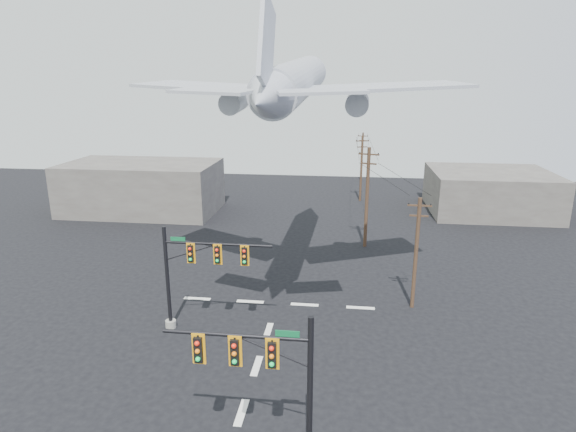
# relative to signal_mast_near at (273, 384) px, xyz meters

# --- Properties ---
(ground) EXTENTS (120.00, 120.00, 0.00)m
(ground) POSITION_rel_signal_mast_near_xyz_m (-2.07, 3.07, -3.93)
(ground) COLOR black
(ground) RESTS_ON ground
(lane_markings) EXTENTS (14.00, 21.20, 0.01)m
(lane_markings) POSITION_rel_signal_mast_near_xyz_m (-2.07, 8.40, -3.92)
(lane_markings) COLOR silver
(lane_markings) RESTS_ON ground
(signal_mast_near) EXTENTS (6.28, 0.77, 6.99)m
(signal_mast_near) POSITION_rel_signal_mast_near_xyz_m (0.00, 0.00, 0.00)
(signal_mast_near) COLOR gray
(signal_mast_near) RESTS_ON ground
(signal_mast_far) EXTENTS (7.14, 0.76, 6.92)m
(signal_mast_far) POSITION_rel_signal_mast_near_xyz_m (-6.76, 10.66, -0.00)
(signal_mast_far) COLOR gray
(signal_mast_far) RESTS_ON ground
(utility_pole_a) EXTENTS (1.61, 0.27, 8.04)m
(utility_pole_a) POSITION_rel_signal_mast_near_xyz_m (7.58, 15.66, 0.27)
(utility_pole_a) COLOR #452B1D
(utility_pole_a) RESTS_ON ground
(utility_pole_b) EXTENTS (1.90, 0.70, 9.64)m
(utility_pole_b) POSITION_rel_signal_mast_near_xyz_m (4.60, 28.34, 1.12)
(utility_pole_b) COLOR #452B1D
(utility_pole_b) RESTS_ON ground
(utility_pole_c) EXTENTS (1.73, 0.51, 8.55)m
(utility_pole_c) POSITION_rel_signal_mast_near_xyz_m (4.49, 46.63, 0.54)
(utility_pole_c) COLOR #452B1D
(utility_pole_c) RESTS_ON ground
(utility_pole_d) EXTENTS (1.59, 0.26, 7.65)m
(utility_pole_d) POSITION_rel_signal_mast_near_xyz_m (4.91, 59.69, 0.08)
(utility_pole_d) COLOR #452B1D
(utility_pole_d) RESTS_ON ground
(power_lines) EXTENTS (4.62, 44.03, 0.96)m
(power_lines) POSITION_rel_signal_mast_near_xyz_m (5.04, 37.56, 4.16)
(power_lines) COLOR black
(airliner) EXTENTS (24.46, 25.67, 6.72)m
(airliner) POSITION_rel_signal_mast_near_xyz_m (-1.17, 18.30, 11.54)
(airliner) COLOR #A9AEB5
(building_left) EXTENTS (18.00, 10.00, 6.00)m
(building_left) POSITION_rel_signal_mast_near_xyz_m (-22.07, 38.07, -0.93)
(building_left) COLOR #645F58
(building_left) RESTS_ON ground
(building_right) EXTENTS (14.00, 12.00, 5.00)m
(building_right) POSITION_rel_signal_mast_near_xyz_m (19.93, 43.07, -1.43)
(building_right) COLOR #645F58
(building_right) RESTS_ON ground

